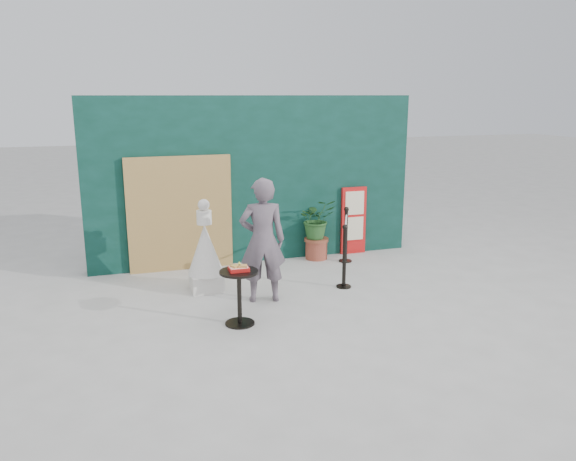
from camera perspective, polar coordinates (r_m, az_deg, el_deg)
The scene contains 10 objects.
ground at distance 7.76m, azimuth 2.78°, elevation -9.20°, with size 60.00×60.00×0.00m, color #ADAAA5.
back_wall at distance 10.27m, azimuth -3.39°, elevation 5.16°, with size 6.00×0.30×3.00m, color #0A2F24.
bamboo_fence at distance 9.89m, azimuth -10.90°, elevation 1.67°, with size 1.80×0.08×2.00m, color tan.
woman at distance 8.23m, azimuth -2.60°, elevation -1.01°, with size 0.68×0.45×1.86m, color #61535D.
menu_board at distance 10.88m, azimuth 6.67°, elevation 1.01°, with size 0.50×0.07×1.30m.
statue at distance 8.85m, azimuth -8.39°, elevation -2.33°, with size 0.57×0.57×1.46m.
cafe_table at distance 7.52m, azimuth -4.98°, elevation -5.93°, with size 0.52×0.52×0.75m.
food_basket at distance 7.43m, azimuth -5.01°, elevation -3.83°, with size 0.26×0.19×0.11m.
planter at distance 10.44m, azimuth 2.92°, elevation 0.63°, with size 0.67×0.58×1.14m.
stanchion_barrier at distance 9.65m, azimuth 5.83°, elevation -1.55°, with size 0.84×1.54×1.03m.
Camera 1 is at (-2.57, -6.68, 3.01)m, focal length 35.00 mm.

